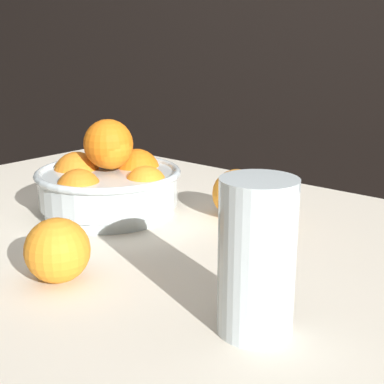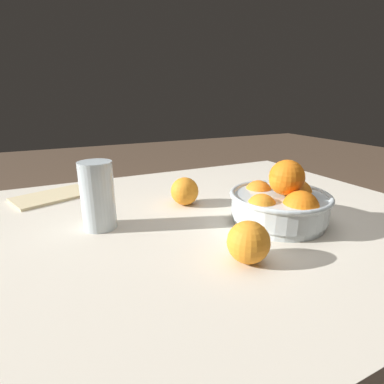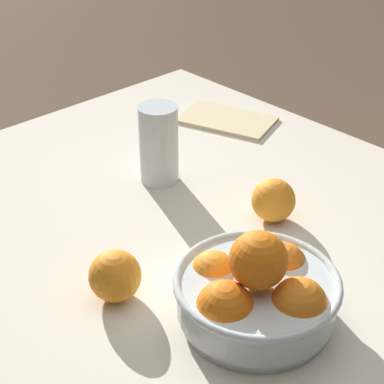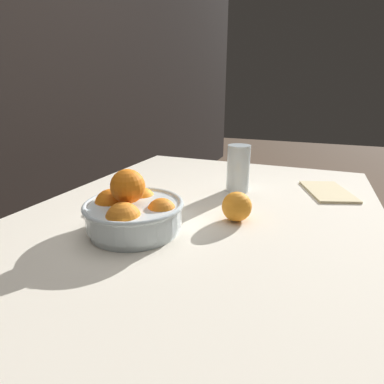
# 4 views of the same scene
# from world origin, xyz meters

# --- Properties ---
(dining_table) EXTENTS (1.29, 0.98, 0.72)m
(dining_table) POSITION_xyz_m (0.00, 0.00, 0.65)
(dining_table) COLOR beige
(dining_table) RESTS_ON ground_plane
(fruit_bowl) EXTENTS (0.24, 0.24, 0.16)m
(fruit_bowl) POSITION_xyz_m (-0.18, 0.11, 0.77)
(fruit_bowl) COLOR silver
(fruit_bowl) RESTS_ON dining_table
(juice_glass) EXTENTS (0.08, 0.08, 0.16)m
(juice_glass) POSITION_xyz_m (0.22, -0.05, 0.79)
(juice_glass) COLOR #F4A314
(juice_glass) RESTS_ON dining_table
(orange_loose_near_bowl) EXTENTS (0.08, 0.08, 0.08)m
(orange_loose_near_bowl) POSITION_xyz_m (0.00, 0.23, 0.76)
(orange_loose_near_bowl) COLOR orange
(orange_loose_near_bowl) RESTS_ON dining_table
(orange_loose_front) EXTENTS (0.08, 0.08, 0.08)m
(orange_loose_front) POSITION_xyz_m (-0.02, -0.11, 0.76)
(orange_loose_front) COLOR orange
(orange_loose_front) RESTS_ON dining_table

